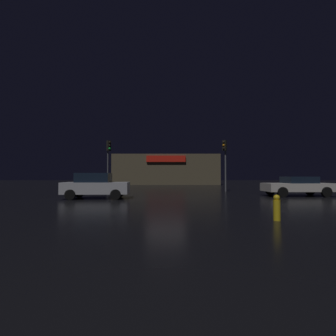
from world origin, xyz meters
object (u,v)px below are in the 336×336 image
Objects in this scene: car_near at (297,186)px; store_building at (166,170)px; traffic_signal_opposite at (225,155)px; fire_hydrant at (277,208)px; car_far at (96,186)px; traffic_signal_main at (108,153)px.

store_building is at bearing 111.74° from car_near.
fire_hydrant is at bearing -96.45° from traffic_signal_opposite.
store_building reaches higher than car_near.
car_far is (-13.49, -1.80, 0.09)m from car_near.
car_far is (0.84, -6.79, -2.61)m from traffic_signal_main.
store_building is at bearing 74.65° from traffic_signal_main.
car_far is 4.96× the size of fire_hydrant.
traffic_signal_main is 15.42m from car_near.
store_building is 25.52m from car_far.
traffic_signal_opposite is at bearing 129.07° from car_near.
traffic_signal_main is 10.41m from traffic_signal_opposite.
fire_hydrant is (-5.54, -9.40, -0.31)m from car_near.
store_building is at bearing 80.53° from car_far.
store_building is 20.15× the size of fire_hydrant.
store_building is 25.16m from car_near.
car_far is at bearing -145.24° from traffic_signal_opposite.
traffic_signal_main is (-5.03, -18.33, 1.05)m from store_building.
traffic_signal_main is at bearing 97.08° from car_far.
traffic_signal_opposite is at bearing -73.79° from store_building.
traffic_signal_opposite is (5.38, -18.49, 0.92)m from store_building.
car_far is at bearing -99.47° from store_building.
car_far is 11.01m from fire_hydrant.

